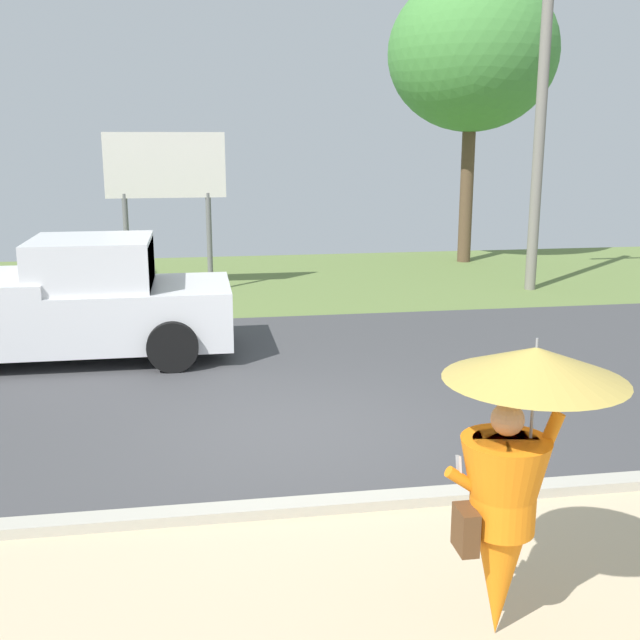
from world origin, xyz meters
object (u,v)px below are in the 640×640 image
Objects in this scene: utility_pole at (541,116)px; tree_left_far at (472,54)px; pickup_truck at (64,304)px; monk_pedestrian at (512,476)px; roadside_billboard at (166,177)px.

utility_pole is 4.49m from tree_left_far.
utility_pole reaches higher than pickup_truck.
monk_pedestrian reaches higher than pickup_truck.
utility_pole is (5.52, 11.86, 2.66)m from monk_pedestrian.
roadside_billboard reaches higher than pickup_truck.
roadside_billboard is 9.11m from tree_left_far.
roadside_billboard is at bearing 87.37° from monk_pedestrian.
monk_pedestrian is 13.19m from roadside_billboard.
pickup_truck is 13.44m from tree_left_far.
monk_pedestrian is 0.61× the size of roadside_billboard.
tree_left_far reaches higher than monk_pedestrian.
roadside_billboard is 0.46× the size of tree_left_far.
tree_left_far reaches higher than roadside_billboard.
tree_left_far is at bearing 91.52° from utility_pole.
tree_left_far is at bearing 57.29° from monk_pedestrian.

